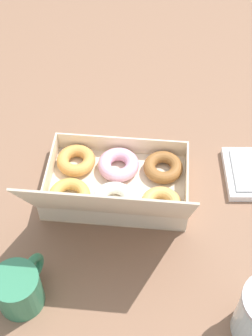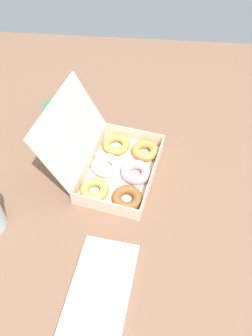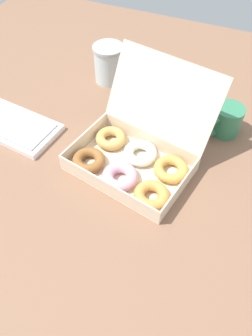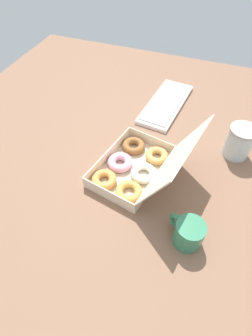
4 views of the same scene
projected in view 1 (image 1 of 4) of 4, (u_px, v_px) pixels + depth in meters
ground_plane at (136, 183)px, 108.12cm from camera, size 180.00×180.00×2.00cm
donut_box at (116, 184)px, 102.60cm from camera, size 36.81×36.57×24.13cm
coffee_mug at (20, 288)px, 85.75cm from camera, size 9.26×11.49×8.86cm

